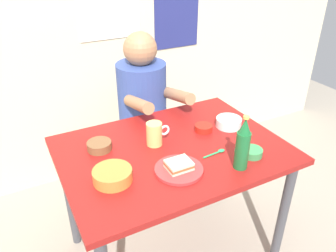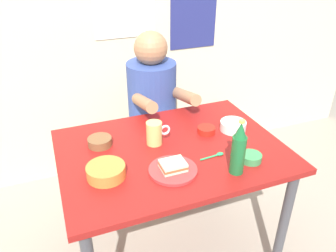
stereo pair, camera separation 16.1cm
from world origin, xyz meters
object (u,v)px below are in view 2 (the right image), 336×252
(beer_mug, at_px, (155,133))
(beer_bottle, at_px, (239,149))
(stool, at_px, (153,146))
(person_seated, at_px, (152,94))
(dip_bowl_green, at_px, (251,157))
(sandwich, at_px, (173,165))
(plate_orange, at_px, (173,170))
(dining_table, at_px, (172,163))

(beer_mug, bearing_deg, beer_bottle, -53.95)
(stool, distance_m, person_seated, 0.42)
(person_seated, height_order, dip_bowl_green, person_seated)
(sandwich, bearing_deg, dip_bowl_green, -8.43)
(plate_orange, relative_size, dip_bowl_green, 2.20)
(beer_bottle, distance_m, dip_bowl_green, 0.16)
(dining_table, height_order, dip_bowl_green, dip_bowl_green)
(beer_bottle, bearing_deg, stool, 95.39)
(person_seated, relative_size, beer_mug, 5.71)
(stool, bearing_deg, beer_mug, -107.26)
(beer_mug, bearing_deg, person_seated, 72.40)
(stool, bearing_deg, beer_bottle, -84.61)
(plate_orange, distance_m, dip_bowl_green, 0.37)
(beer_bottle, bearing_deg, plate_orange, 158.25)
(sandwich, relative_size, dip_bowl_green, 1.10)
(dining_table, bearing_deg, stool, 80.06)
(stool, bearing_deg, person_seated, -90.00)
(person_seated, distance_m, beer_mug, 0.57)
(stool, xyz_separation_m, sandwich, (-0.18, -0.81, 0.42))
(person_seated, distance_m, plate_orange, 0.82)
(person_seated, bearing_deg, beer_bottle, -84.54)
(dining_table, distance_m, sandwich, 0.23)
(plate_orange, xyz_separation_m, dip_bowl_green, (0.37, -0.05, 0.01))
(stool, height_order, beer_mug, beer_mug)
(dining_table, height_order, plate_orange, plate_orange)
(plate_orange, bearing_deg, beer_bottle, -21.75)
(stool, relative_size, dip_bowl_green, 4.50)
(person_seated, distance_m, dip_bowl_green, 0.87)
(plate_orange, xyz_separation_m, beer_bottle, (0.26, -0.10, 0.11))
(sandwich, distance_m, beer_mug, 0.25)
(sandwich, relative_size, beer_bottle, 0.42)
(person_seated, distance_m, sandwich, 0.82)
(sandwich, relative_size, beer_mug, 0.87)
(person_seated, relative_size, sandwich, 6.54)
(stool, height_order, dip_bowl_green, dip_bowl_green)
(sandwich, bearing_deg, dining_table, 70.10)
(dining_table, xyz_separation_m, dip_bowl_green, (0.31, -0.23, 0.11))
(sandwich, bearing_deg, beer_bottle, -21.75)
(dining_table, relative_size, sandwich, 10.00)
(dining_table, bearing_deg, dip_bowl_green, -37.41)
(stool, xyz_separation_m, beer_bottle, (0.09, -0.91, 0.51))
(stool, distance_m, beer_mug, 0.74)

